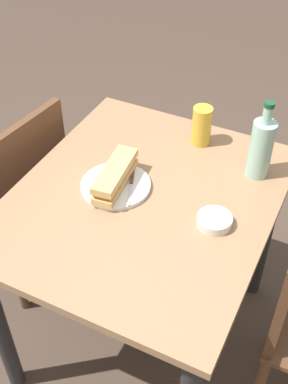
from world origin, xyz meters
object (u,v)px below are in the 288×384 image
Objects in this scene: knife_near at (131,184)px; baguette_sandwich_near at (116,175)px; plate_near at (116,185)px; olive_bowl at (214,221)px; beer_glass at (202,126)px; water_bottle at (261,147)px; chair_near at (18,191)px; dining_table at (144,226)px.

baguette_sandwich_near is at bearing -70.71° from knife_near.
olive_bowl is at bearing 86.70° from plate_near.
beer_glass reaches higher than plate_near.
water_bottle is (-0.27, 0.39, 0.06)m from baguette_sandwich_near.
beer_glass is at bearing -152.90° from olive_bowl.
knife_near is at bearing -96.92° from olive_bowl.
baguette_sandwich_near is at bearing 67.89° from plate_near.
knife_near is (0.05, 0.55, 0.29)m from chair_near.
dining_table is at bearing 88.40° from plate_near.
dining_table is at bearing -94.01° from olive_bowl.
beer_glass is at bearing 113.60° from chair_near.
plate_near is at bearing -55.50° from water_bottle.
beer_glass is at bearing -109.38° from water_bottle.
water_bottle is (-0.27, 0.39, 0.10)m from plate_near.
beer_glass is (-0.34, 0.11, 0.05)m from knife_near.
plate_near is 1.58× the size of beer_glass.
water_bottle is 0.31m from olive_bowl.
beer_glass is 0.42m from olive_bowl.
chair_near is 3.81× the size of plate_near.
plate_near is at bearing -70.71° from knife_near.
olive_bowl is at bearing 27.10° from beer_glass.
plate_near is 1.35× the size of knife_near.
plate_near is at bearing -93.30° from olive_bowl.
plate_near is 0.39m from beer_glass.
chair_near reaches higher than plate_near.
olive_bowl is at bearing 86.70° from baguette_sandwich_near.
plate_near is 0.05m from knife_near.
dining_table is 4.16× the size of plate_near.
olive_bowl is at bearing -8.72° from water_bottle.
water_bottle is 1.92× the size of beer_glass.
baguette_sandwich_near is at bearing -91.60° from dining_table.
water_bottle is at bearing 171.28° from olive_bowl.
baguette_sandwich_near is 0.88× the size of water_bottle.
dining_table is at bearing -46.70° from water_bottle.
baguette_sandwich_near is at bearing 82.58° from chair_near.
plate_near is (0.07, 0.50, 0.28)m from chair_near.
beer_glass reaches higher than olive_bowl.
water_bottle reaches higher than dining_table.
knife_near is (-0.02, 0.05, 0.01)m from plate_near.
knife_near is at bearing -53.75° from water_bottle.
chair_near is at bearing -97.42° from baguette_sandwich_near.
beer_glass is (-0.35, 0.16, 0.07)m from plate_near.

